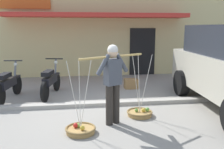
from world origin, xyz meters
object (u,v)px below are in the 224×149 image
motorcycle_second_in_row (51,81)px  motorcycle_nearest_shop (8,85)px  wooden_crate (131,84)px  fruit_vendor (113,79)px  fruit_basket_right_side (80,129)px  fruit_basket_left_side (140,113)px

motorcycle_second_in_row → motorcycle_nearest_shop: bearing=-166.0°
motorcycle_second_in_row → wooden_crate: motorcycle_second_in_row is taller
fruit_vendor → fruit_basket_right_side: (-0.69, -0.38, -0.90)m
fruit_basket_left_side → wooden_crate: (0.36, 2.61, 0.08)m
motorcycle_nearest_shop → fruit_vendor: bearing=-38.3°
fruit_basket_left_side → motorcycle_nearest_shop: fruit_basket_left_side is taller
motorcycle_nearest_shop → motorcycle_second_in_row: bearing=14.0°
fruit_basket_left_side → fruit_basket_right_side: size_ratio=1.00×
fruit_basket_left_side → motorcycle_nearest_shop: (-3.37, 1.73, 0.38)m
fruit_vendor → fruit_basket_left_side: (0.70, 0.38, -0.90)m
fruit_basket_right_side → motorcycle_nearest_shop: bearing=128.5°
fruit_basket_left_side → motorcycle_nearest_shop: bearing=152.8°
motorcycle_nearest_shop → motorcycle_second_in_row: size_ratio=1.01×
fruit_basket_right_side → wooden_crate: bearing=62.6°
fruit_vendor → motorcycle_second_in_row: bearing=122.7°
fruit_basket_right_side → motorcycle_nearest_shop: fruit_basket_right_side is taller
fruit_basket_left_side → fruit_vendor: bearing=-151.2°
fruit_basket_right_side → motorcycle_second_in_row: fruit_basket_right_side is taller
fruit_vendor → motorcycle_nearest_shop: 3.44m
fruit_basket_left_side → wooden_crate: size_ratio=3.30×
motorcycle_nearest_shop → motorcycle_second_in_row: (1.14, 0.28, 0.00)m
fruit_vendor → fruit_basket_right_side: bearing=-151.2°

